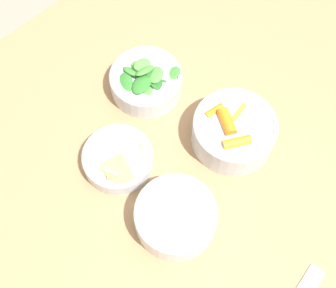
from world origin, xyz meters
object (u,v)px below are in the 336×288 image
Objects in this scene: bowl_greens at (146,80)px; bowl_beans_hotdog at (176,217)px; bowl_cookies at (118,159)px; bowl_carrots at (234,131)px.

bowl_greens is 0.31m from bowl_beans_hotdog.
bowl_cookies is (-0.01, -0.17, -0.01)m from bowl_beans_hotdog.
bowl_beans_hotdog reaches higher than bowl_cookies.
bowl_greens is (0.04, -0.21, -0.01)m from bowl_carrots.
bowl_carrots is 1.08× the size of bowl_greens.
bowl_carrots is 1.10× the size of bowl_beans_hotdog.
bowl_cookies is at bearing -31.32° from bowl_carrots.
bowl_beans_hotdog is at bearing 56.79° from bowl_greens.
bowl_beans_hotdog is (0.21, 0.04, -0.01)m from bowl_carrots.
bowl_carrots is 0.21m from bowl_beans_hotdog.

